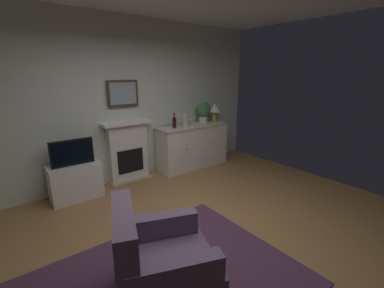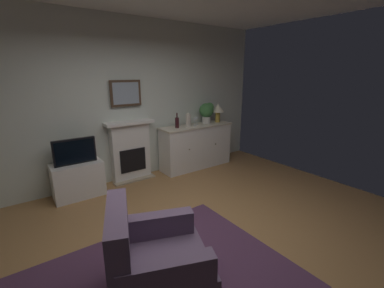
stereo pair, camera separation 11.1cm
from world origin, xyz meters
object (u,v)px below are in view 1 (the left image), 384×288
object	(u,v)px
table_lamp	(214,109)
wine_bottle	(174,122)
wine_glass_left	(192,120)
vase_decorative	(186,120)
tv_cabinet	(76,181)
fireplace_unit	(128,151)
wine_glass_center	(194,119)
armchair	(159,263)
tv_set	(72,153)
potted_plant_small	(204,111)
sideboard_cabinet	(193,146)
framed_picture	(123,93)

from	to	relation	value
table_lamp	wine_bottle	size ratio (longest dim) A/B	1.38
wine_glass_left	vase_decorative	distance (m)	0.15
vase_decorative	tv_cabinet	bearing A→B (deg)	178.23
fireplace_unit	vase_decorative	xyz separation A→B (m)	(1.13, -0.23, 0.49)
table_lamp	tv_cabinet	size ratio (longest dim) A/B	0.53
wine_glass_left	vase_decorative	bearing A→B (deg)	177.02
wine_glass_center	armchair	bearing A→B (deg)	-133.06
fireplace_unit	tv_set	xyz separation A→B (m)	(-0.98, -0.19, 0.21)
tv_cabinet	tv_set	bearing A→B (deg)	-90.00
table_lamp	potted_plant_small	size ratio (longest dim) A/B	0.93
tv_set	fireplace_unit	bearing A→B (deg)	10.77
sideboard_cabinet	potted_plant_small	bearing A→B (deg)	8.20
potted_plant_small	wine_glass_left	bearing A→B (deg)	-165.20
vase_decorative	tv_set	bearing A→B (deg)	178.86
wine_glass_center	potted_plant_small	xyz separation A→B (m)	(0.28, 0.03, 0.13)
vase_decorative	wine_glass_center	bearing A→B (deg)	14.77
wine_bottle	potted_plant_small	distance (m)	0.79
wine_glass_center	potted_plant_small	distance (m)	0.31
tv_cabinet	potted_plant_small	world-z (taller)	potted_plant_small
sideboard_cabinet	wine_glass_center	world-z (taller)	wine_glass_center
wine_glass_left	wine_glass_center	bearing A→B (deg)	35.06
framed_picture	armchair	size ratio (longest dim) A/B	0.54
vase_decorative	tv_set	size ratio (longest dim) A/B	0.45
fireplace_unit	tv_set	bearing A→B (deg)	-169.23
wine_glass_center	fireplace_unit	bearing A→B (deg)	173.55
sideboard_cabinet	table_lamp	world-z (taller)	table_lamp
sideboard_cabinet	wine_glass_left	world-z (taller)	wine_glass_left
framed_picture	wine_bottle	xyz separation A→B (m)	(0.91, -0.22, -0.58)
wine_bottle	tv_set	distance (m)	1.90
fireplace_unit	tv_set	size ratio (longest dim) A/B	1.77
wine_glass_left	tv_cabinet	xyz separation A→B (m)	(-2.26, 0.07, -0.74)
fireplace_unit	armchair	size ratio (longest dim) A/B	1.07
wine_glass_left	tv_set	distance (m)	2.28
armchair	sideboard_cabinet	bearing A→B (deg)	47.13
wine_glass_left	framed_picture	bearing A→B (deg)	167.71
tv_cabinet	armchair	world-z (taller)	armchair
framed_picture	wine_glass_left	bearing A→B (deg)	-12.29
sideboard_cabinet	table_lamp	distance (m)	0.93
sideboard_cabinet	tv_cabinet	world-z (taller)	sideboard_cabinet
table_lamp	wine_glass_center	distance (m)	0.57
wine_glass_center	tv_set	bearing A→B (deg)	-179.34
table_lamp	tv_set	xyz separation A→B (m)	(-2.92, -0.01, -0.42)
table_lamp	vase_decorative	xyz separation A→B (m)	(-0.81, -0.05, -0.14)
fireplace_unit	wine_glass_left	bearing A→B (deg)	-10.36
sideboard_cabinet	wine_glass_center	bearing A→B (deg)	29.76
fireplace_unit	potted_plant_small	size ratio (longest dim) A/B	2.56
fireplace_unit	armchair	xyz separation A→B (m)	(-0.92, -2.64, -0.17)
fireplace_unit	potted_plant_small	world-z (taller)	potted_plant_small
potted_plant_small	armchair	distance (m)	3.69
fireplace_unit	wine_bottle	bearing A→B (deg)	-10.95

